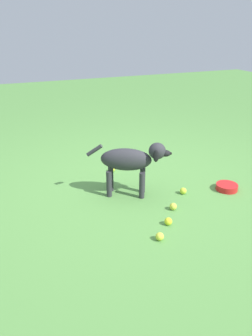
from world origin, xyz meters
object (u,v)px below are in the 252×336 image
(tennis_ball_1, at_px, (183,191))
(tennis_ball_2, at_px, (168,221))
(dog, at_px, (131,160))
(water_bowl, at_px, (227,187))
(tennis_ball_4, at_px, (112,169))
(tennis_ball_3, at_px, (160,236))
(tennis_ball_0, at_px, (173,206))

(tennis_ball_1, distance_m, tennis_ball_2, 0.60)
(dog, height_order, tennis_ball_2, dog)
(dog, bearing_deg, water_bowl, 11.49)
(tennis_ball_2, distance_m, tennis_ball_4, 1.21)
(tennis_ball_3, height_order, water_bowl, tennis_ball_3)
(dog, height_order, tennis_ball_1, dog)
(dog, xyz_separation_m, tennis_ball_0, (0.24, -0.42, -0.33))
(tennis_ball_0, relative_size, tennis_ball_2, 1.00)
(tennis_ball_2, distance_m, water_bowl, 0.93)
(tennis_ball_0, height_order, water_bowl, tennis_ball_0)
(dog, relative_size, tennis_ball_1, 11.11)
(tennis_ball_4, bearing_deg, tennis_ball_0, -77.93)
(tennis_ball_2, xyz_separation_m, tennis_ball_4, (-0.05, 1.21, 0.00))
(dog, bearing_deg, tennis_ball_2, -54.80)
(tennis_ball_0, xyz_separation_m, tennis_ball_3, (-0.33, -0.37, 0.00))
(dog, bearing_deg, tennis_ball_0, -32.30)
(dog, relative_size, tennis_ball_3, 11.11)
(dog, height_order, tennis_ball_3, dog)
(dog, height_order, tennis_ball_4, dog)
(tennis_ball_1, relative_size, tennis_ball_3, 1.00)
(tennis_ball_0, height_order, tennis_ball_1, same)
(tennis_ball_3, height_order, tennis_ball_4, same)
(tennis_ball_2, height_order, tennis_ball_4, same)
(tennis_ball_0, relative_size, tennis_ball_3, 1.00)
(water_bowl, bearing_deg, tennis_ball_1, 168.70)
(tennis_ball_2, height_order, water_bowl, tennis_ball_2)
(dog, bearing_deg, tennis_ball_4, 116.00)
(tennis_ball_4, xyz_separation_m, water_bowl, (0.92, -0.87, -0.00))
(tennis_ball_2, bearing_deg, water_bowl, 21.50)
(water_bowl, bearing_deg, tennis_ball_3, -153.91)
(tennis_ball_0, xyz_separation_m, water_bowl, (0.70, 0.14, -0.00))
(tennis_ball_0, relative_size, tennis_ball_4, 1.00)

